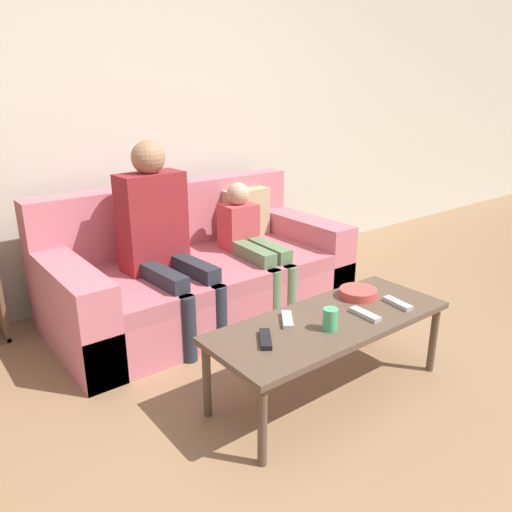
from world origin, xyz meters
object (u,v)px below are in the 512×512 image
tv_remote_3 (365,314)px  snack_bowl (358,293)px  couch (199,274)px  person_adult (159,229)px  cup_near (330,319)px  tv_remote_0 (266,339)px  tv_remote_1 (287,320)px  coffee_table (330,326)px  tv_remote_2 (398,303)px  person_child (251,241)px

tv_remote_3 → snack_bowl: size_ratio=0.86×
couch → person_adult: person_adult is taller
cup_near → tv_remote_0: (-0.31, 0.10, -0.04)m
person_adult → tv_remote_1: bearing=-86.5°
couch → coffee_table: 1.22m
couch → tv_remote_0: bearing=-108.0°
tv_remote_0 → snack_bowl: 0.70m
snack_bowl → couch: bearing=105.4°
snack_bowl → tv_remote_0: bearing=-173.5°
tv_remote_0 → tv_remote_1: bearing=58.3°
tv_remote_0 → tv_remote_2: same height
coffee_table → tv_remote_0: size_ratio=7.52×
tv_remote_0 → snack_bowl: snack_bowl is taller
tv_remote_3 → snack_bowl: (0.16, 0.18, 0.01)m
coffee_table → snack_bowl: (0.31, 0.10, 0.06)m
person_child → snack_bowl: bearing=-87.3°
couch → tv_remote_3: couch is taller
tv_remote_3 → snack_bowl: snack_bowl is taller
coffee_table → person_adult: person_adult is taller
person_adult → person_child: (0.64, -0.08, -0.18)m
tv_remote_1 → tv_remote_3: size_ratio=0.96×
coffee_table → tv_remote_3: (0.15, -0.08, 0.05)m
person_adult → tv_remote_1: size_ratio=7.16×
cup_near → tv_remote_0: bearing=162.7°
coffee_table → tv_remote_0: (-0.39, 0.02, 0.05)m
tv_remote_2 → person_child: bearing=100.8°
person_child → tv_remote_0: size_ratio=5.14×
cup_near → tv_remote_3: size_ratio=0.61×
tv_remote_1 → snack_bowl: bearing=36.3°
person_adult → tv_remote_3: bearing=-72.5°
person_child → tv_remote_2: person_child is taller
cup_near → tv_remote_1: size_ratio=0.64×
cup_near → tv_remote_1: bearing=119.5°
person_adult → tv_remote_2: size_ratio=6.74×
tv_remote_0 → person_adult: bearing=121.5°
person_adult → tv_remote_2: (0.70, -1.23, -0.24)m
person_child → tv_remote_0: (-0.71, -1.04, -0.06)m
cup_near → tv_remote_0: 0.32m
tv_remote_3 → person_child: bearing=84.0°
tv_remote_2 → couch: bearing=114.0°
cup_near → tv_remote_2: bearing=-3.0°
couch → snack_bowl: couch is taller
snack_bowl → tv_remote_2: bearing=-68.6°
snack_bowl → tv_remote_1: bearing=179.2°
person_child → tv_remote_2: size_ratio=4.89×
person_adult → tv_remote_3: size_ratio=6.85×
person_adult → tv_remote_3: (0.47, -1.22, -0.24)m
couch → tv_remote_0: (-0.39, -1.20, 0.15)m
tv_remote_3 → couch: bearing=99.2°
tv_remote_0 → snack_bowl: bearing=41.7°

